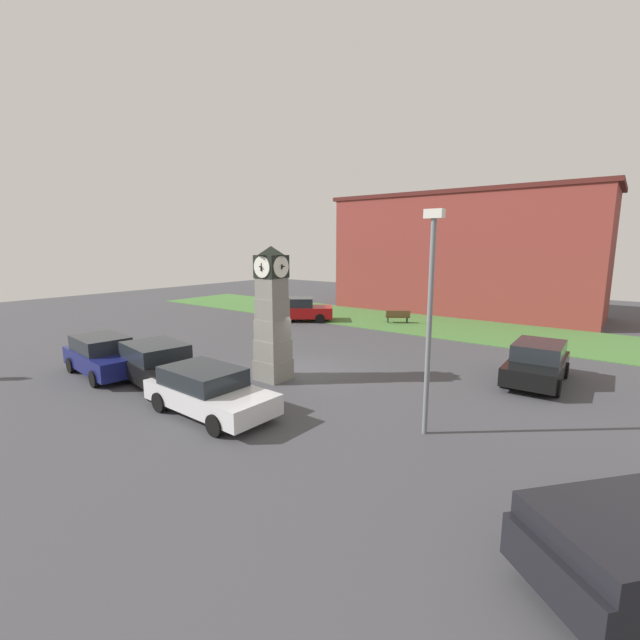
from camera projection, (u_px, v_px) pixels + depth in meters
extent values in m
plane|color=#424247|center=(301.00, 371.00, 18.00)|extent=(71.85, 71.85, 0.00)
cube|color=gray|center=(273.00, 369.00, 16.84)|extent=(1.15, 1.15, 0.80)
cube|color=gray|center=(273.00, 350.00, 16.70)|extent=(1.09, 1.09, 0.80)
cube|color=gray|center=(273.00, 329.00, 16.56)|extent=(1.03, 1.03, 0.80)
cube|color=gray|center=(272.00, 309.00, 16.42)|extent=(0.97, 0.97, 0.80)
cube|color=gray|center=(272.00, 288.00, 16.28)|extent=(0.91, 0.91, 0.80)
cube|color=black|center=(271.00, 266.00, 16.14)|extent=(0.97, 0.97, 0.86)
cylinder|color=white|center=(280.00, 266.00, 16.53)|extent=(0.79, 0.04, 0.79)
cube|color=black|center=(281.00, 266.00, 16.55)|extent=(0.06, 0.09, 0.18)
cube|color=black|center=(281.00, 266.00, 16.55)|extent=(0.04, 0.30, 0.05)
cylinder|color=white|center=(262.00, 267.00, 15.74)|extent=(0.79, 0.04, 0.79)
cube|color=black|center=(261.00, 267.00, 15.72)|extent=(0.06, 0.18, 0.08)
cube|color=black|center=(261.00, 267.00, 15.72)|extent=(0.04, 0.08, 0.30)
cylinder|color=white|center=(281.00, 267.00, 15.84)|extent=(0.04, 0.79, 0.79)
cube|color=black|center=(282.00, 267.00, 15.82)|extent=(0.05, 0.06, 0.18)
cube|color=black|center=(282.00, 267.00, 15.82)|extent=(0.30, 0.04, 0.09)
cylinder|color=white|center=(262.00, 266.00, 16.44)|extent=(0.04, 0.79, 0.79)
cube|color=black|center=(261.00, 266.00, 16.45)|extent=(0.18, 0.06, 0.09)
cube|color=black|center=(261.00, 266.00, 16.45)|extent=(0.07, 0.04, 0.30)
pyramid|color=black|center=(271.00, 250.00, 16.03)|extent=(1.02, 1.02, 0.34)
cylinder|color=#333338|center=(199.00, 409.00, 12.87)|extent=(0.21, 0.21, 0.75)
sphere|color=#333338|center=(198.00, 396.00, 12.80)|extent=(0.19, 0.19, 0.19)
cylinder|color=brown|center=(204.00, 391.00, 14.24)|extent=(0.28, 0.28, 0.85)
sphere|color=brown|center=(204.00, 378.00, 14.16)|extent=(0.26, 0.26, 0.26)
cube|color=navy|center=(105.00, 360.00, 17.37)|extent=(4.47, 2.28, 0.71)
cube|color=#1E2328|center=(100.00, 343.00, 17.48)|extent=(2.53, 1.93, 0.57)
cylinder|color=black|center=(141.00, 369.00, 17.14)|extent=(0.66, 0.29, 0.64)
cylinder|color=black|center=(95.00, 379.00, 15.90)|extent=(0.66, 0.29, 0.64)
cylinder|color=black|center=(115.00, 357.00, 18.95)|extent=(0.66, 0.29, 0.64)
cylinder|color=black|center=(71.00, 365.00, 17.71)|extent=(0.66, 0.29, 0.64)
cube|color=black|center=(160.00, 369.00, 16.13)|extent=(4.71, 2.65, 0.68)
cube|color=#1E2328|center=(155.00, 351.00, 16.26)|extent=(2.70, 2.18, 0.60)
cylinder|color=black|center=(201.00, 379.00, 15.84)|extent=(0.67, 0.32, 0.64)
cylinder|color=black|center=(150.00, 391.00, 14.56)|extent=(0.67, 0.32, 0.64)
cylinder|color=black|center=(169.00, 364.00, 17.81)|extent=(0.67, 0.32, 0.64)
cylinder|color=black|center=(121.00, 374.00, 16.53)|extent=(0.67, 0.32, 0.64)
cube|color=silver|center=(210.00, 396.00, 13.34)|extent=(4.56, 2.00, 0.61)
cube|color=#1E2328|center=(203.00, 376.00, 13.45)|extent=(2.53, 1.80, 0.56)
cylinder|color=black|center=(263.00, 406.00, 13.22)|extent=(0.64, 0.23, 0.64)
cylinder|color=black|center=(215.00, 425.00, 11.83)|extent=(0.64, 0.23, 0.64)
cylinder|color=black|center=(207.00, 387.00, 14.94)|extent=(0.64, 0.23, 0.64)
cylinder|color=black|center=(160.00, 402.00, 13.56)|extent=(0.64, 0.23, 0.64)
cube|color=#A51111|center=(300.00, 312.00, 29.69)|extent=(4.74, 4.30, 0.73)
cube|color=#1E2328|center=(295.00, 302.00, 29.57)|extent=(3.05, 2.94, 0.62)
cylinder|color=black|center=(320.00, 314.00, 30.67)|extent=(0.64, 0.57, 0.64)
cylinder|color=black|center=(320.00, 319.00, 28.83)|extent=(0.64, 0.57, 0.64)
cylinder|color=black|center=(281.00, 314.00, 30.66)|extent=(0.64, 0.57, 0.64)
cylinder|color=black|center=(279.00, 319.00, 28.81)|extent=(0.64, 0.57, 0.64)
cube|color=black|center=(536.00, 368.00, 16.38)|extent=(2.01, 4.33, 0.65)
cube|color=#1E2328|center=(539.00, 350.00, 16.53)|extent=(1.78, 2.41, 0.60)
cylinder|color=black|center=(557.00, 388.00, 14.87)|extent=(0.25, 0.65, 0.64)
cylinder|color=black|center=(504.00, 379.00, 15.85)|extent=(0.25, 0.65, 0.64)
cylinder|color=black|center=(565.00, 370.00, 17.00)|extent=(0.25, 0.65, 0.64)
cylinder|color=black|center=(518.00, 363.00, 17.98)|extent=(0.25, 0.65, 0.64)
cylinder|color=black|center=(561.00, 541.00, 7.09)|extent=(0.73, 0.79, 0.80)
cube|color=brown|center=(398.00, 317.00, 28.78)|extent=(1.61, 1.31, 0.08)
cube|color=brown|center=(398.00, 314.00, 28.49)|extent=(1.36, 0.94, 0.40)
cylinder|color=#262628|center=(407.00, 320.00, 28.97)|extent=(0.06, 0.06, 0.45)
cylinder|color=#262628|center=(388.00, 319.00, 29.05)|extent=(0.06, 0.06, 0.45)
cylinder|color=#262628|center=(407.00, 321.00, 28.58)|extent=(0.06, 0.06, 0.45)
cylinder|color=#262628|center=(388.00, 320.00, 28.66)|extent=(0.06, 0.06, 0.45)
cylinder|color=slate|center=(429.00, 331.00, 11.54)|extent=(0.14, 0.14, 5.91)
cube|color=silver|center=(434.00, 214.00, 11.00)|extent=(0.50, 0.24, 0.24)
cube|color=maroon|center=(463.00, 256.00, 33.25)|extent=(19.37, 7.31, 8.77)
cube|color=#4F1E1B|center=(467.00, 195.00, 32.46)|extent=(19.95, 7.52, 0.30)
cube|color=#477A38|center=(389.00, 320.00, 30.06)|extent=(43.11, 7.40, 0.04)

